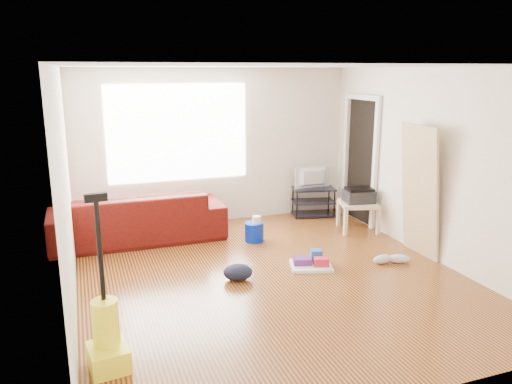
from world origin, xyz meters
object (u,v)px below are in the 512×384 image
object	(u,v)px
bucket	(254,241)
vacuum	(107,337)
cleaning_tray	(312,263)
tv_stand	(313,201)
side_table	(358,207)
sofa	(139,240)
backpack	(238,280)

from	to	relation	value
bucket	vacuum	world-z (taller)	vacuum
cleaning_tray	bucket	bearing A→B (deg)	106.80
tv_stand	bucket	size ratio (longest dim) A/B	2.78
tv_stand	bucket	bearing A→B (deg)	-135.34
tv_stand	cleaning_tray	world-z (taller)	tv_stand
side_table	sofa	bearing A→B (deg)	168.06
tv_stand	side_table	world-z (taller)	tv_stand
bucket	backpack	xyz separation A→B (m)	(-0.66, -1.26, 0.00)
sofa	cleaning_tray	xyz separation A→B (m)	(1.96, -1.82, 0.06)
backpack	vacuum	xyz separation A→B (m)	(-1.59, -1.34, 0.28)
bucket	side_table	bearing A→B (deg)	-2.29
side_table	vacuum	size ratio (longest dim) A/B	0.46
sofa	side_table	distance (m)	3.40
cleaning_tray	backpack	distance (m)	1.02
tv_stand	cleaning_tray	xyz separation A→B (m)	(-1.05, -2.09, -0.20)
sofa	bucket	distance (m)	1.72
bucket	vacuum	bearing A→B (deg)	-130.77
cleaning_tray	vacuum	xyz separation A→B (m)	(-2.60, -1.41, 0.22)
bucket	cleaning_tray	bearing A→B (deg)	-73.20
bucket	vacuum	size ratio (longest dim) A/B	0.19
vacuum	bucket	bearing A→B (deg)	41.92
sofa	bucket	size ratio (longest dim) A/B	8.91
sofa	side_table	xyz separation A→B (m)	(3.30, -0.70, 0.38)
backpack	vacuum	size ratio (longest dim) A/B	0.23
side_table	cleaning_tray	distance (m)	1.78
bucket	vacuum	distance (m)	3.45
side_table	vacuum	world-z (taller)	vacuum
tv_stand	side_table	distance (m)	1.02
tv_stand	vacuum	distance (m)	5.06
side_table	vacuum	xyz separation A→B (m)	(-3.95, -2.54, -0.10)
sofa	side_table	world-z (taller)	side_table
cleaning_tray	backpack	xyz separation A→B (m)	(-1.02, -0.07, -0.06)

